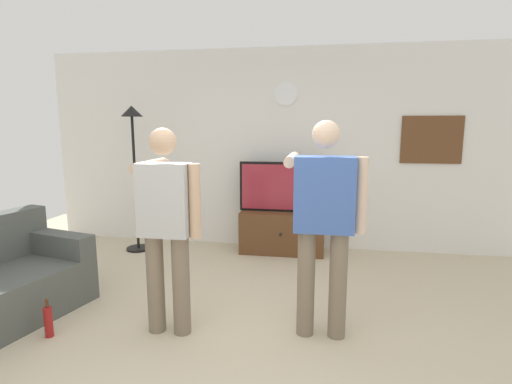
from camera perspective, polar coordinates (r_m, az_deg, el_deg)
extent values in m
plane|color=beige|center=(3.05, -5.11, -23.78)|extent=(8.40, 8.40, 0.00)
cube|color=silver|center=(5.46, 2.55, 6.14)|extent=(6.40, 0.10, 2.70)
cube|color=brown|center=(5.28, 3.80, -5.84)|extent=(1.10, 0.41, 0.55)
sphere|color=black|center=(5.06, 3.56, -6.18)|extent=(0.04, 0.04, 0.04)
cube|color=black|center=(5.20, 3.93, 0.75)|extent=(1.15, 0.06, 0.66)
cube|color=maroon|center=(5.16, 3.89, 0.69)|extent=(1.09, 0.01, 0.60)
cylinder|color=white|center=(5.39, 4.34, 13.96)|extent=(0.30, 0.03, 0.30)
cube|color=brown|center=(5.53, 24.06, 6.92)|extent=(0.75, 0.04, 0.60)
cylinder|color=black|center=(5.69, -16.62, -7.81)|extent=(0.32, 0.32, 0.03)
cylinder|color=black|center=(5.50, -17.07, 1.15)|extent=(0.04, 0.04, 1.76)
cone|color=black|center=(5.45, -17.56, 11.11)|extent=(0.28, 0.28, 0.14)
cylinder|color=#7A6B56|center=(3.39, -14.33, -12.68)|extent=(0.14, 0.14, 0.82)
cylinder|color=#7A6B56|center=(3.31, -10.78, -13.09)|extent=(0.14, 0.14, 0.82)
cube|color=#B7B7B7|center=(3.15, -13.03, -1.10)|extent=(0.40, 0.22, 0.57)
sphere|color=tan|center=(3.10, -13.35, 7.12)|extent=(0.21, 0.21, 0.21)
cylinder|color=tan|center=(3.48, -15.07, 3.74)|extent=(0.09, 0.58, 0.09)
cube|color=white|center=(3.77, -13.05, 4.25)|extent=(0.04, 0.12, 0.04)
cylinder|color=tan|center=(3.07, -8.83, -1.32)|extent=(0.09, 0.09, 0.58)
cylinder|color=#7A6B56|center=(3.26, 7.23, -12.93)|extent=(0.14, 0.14, 0.87)
cylinder|color=#7A6B56|center=(3.26, 11.77, -13.05)|extent=(0.14, 0.14, 0.87)
cube|color=#3F60AD|center=(3.05, 9.87, -0.34)|extent=(0.46, 0.22, 0.58)
sphere|color=beige|center=(3.01, 10.12, 8.22)|extent=(0.21, 0.21, 0.21)
cylinder|color=beige|center=(3.32, 5.23, 4.72)|extent=(0.09, 0.58, 0.09)
cube|color=white|center=(3.64, 5.62, 5.14)|extent=(0.04, 0.12, 0.04)
cylinder|color=beige|center=(3.07, 14.99, -0.48)|extent=(0.09, 0.09, 0.58)
cube|color=#4C514C|center=(4.39, -27.01, -6.63)|extent=(0.87, 0.39, 0.22)
cylinder|color=maroon|center=(3.71, -27.83, -16.30)|extent=(0.07, 0.07, 0.25)
cylinder|color=#4C2814|center=(3.65, -28.03, -14.03)|extent=(0.02, 0.02, 0.07)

